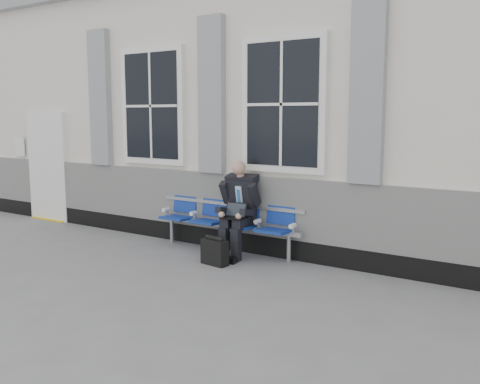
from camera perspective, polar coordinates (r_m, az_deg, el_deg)
The scene contains 5 objects.
ground at distance 7.03m, azimuth -3.97°, elevation -9.18°, with size 70.00×70.00×0.00m, color slate.
station_building at distance 9.70m, azimuth 8.53°, elevation 8.84°, with size 14.40×4.40×4.49m.
bench at distance 8.24m, azimuth -1.41°, elevation -2.61°, with size 2.60×0.47×0.91m.
businessman at distance 7.92m, azimuth -0.12°, elevation -1.42°, with size 0.60×0.81×1.44m.
briefcase at distance 7.59m, azimuth -2.72°, elevation -6.37°, with size 0.42×0.22×0.41m.
Camera 1 is at (4.10, -5.31, 2.09)m, focal length 40.00 mm.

